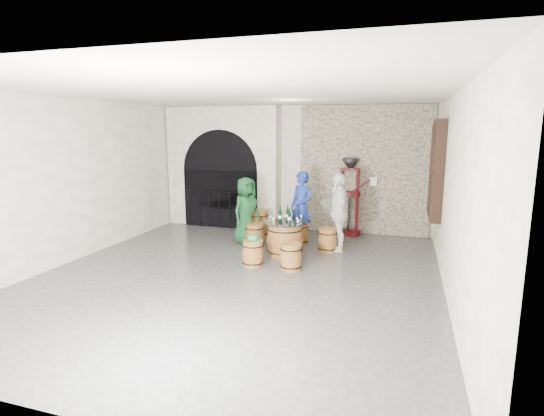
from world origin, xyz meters
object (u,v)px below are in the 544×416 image
(person_green, at_px, (246,211))
(wine_bottle_center, at_px, (289,217))
(person_blue, at_px, (301,207))
(barrel_stool_far, at_px, (299,233))
(barrel_stool_near_right, at_px, (291,257))
(barrel_table, at_px, (285,239))
(barrel_stool_left, at_px, (255,235))
(barrel_stool_near_left, at_px, (253,253))
(wine_bottle_left, at_px, (280,215))
(person_white, at_px, (339,212))
(wine_bottle_right, at_px, (288,214))
(corking_press, at_px, (349,191))
(side_barrel, at_px, (259,223))
(barrel_stool_right, at_px, (328,240))

(person_green, bearing_deg, wine_bottle_center, -97.22)
(person_blue, relative_size, wine_bottle_center, 5.12)
(barrel_stool_far, distance_m, barrel_stool_near_right, 1.89)
(barrel_table, height_order, barrel_stool_left, barrel_table)
(barrel_stool_far, distance_m, barrel_stool_near_left, 1.92)
(barrel_stool_near_right, height_order, wine_bottle_left, wine_bottle_left)
(person_white, height_order, wine_bottle_right, person_white)
(barrel_stool_far, bearing_deg, corking_press, 50.86)
(barrel_stool_near_left, bearing_deg, person_white, 48.17)
(person_blue, distance_m, person_white, 1.03)
(wine_bottle_left, height_order, side_barrel, wine_bottle_left)
(barrel_stool_near_left, relative_size, person_blue, 0.31)
(barrel_table, xyz_separation_m, barrel_stool_far, (0.07, 0.97, -0.10))
(barrel_stool_far, bearing_deg, wine_bottle_right, -94.37)
(side_barrel, bearing_deg, barrel_stool_near_left, -73.38)
(wine_bottle_center, relative_size, side_barrel, 0.49)
(barrel_table, height_order, person_white, person_white)
(wine_bottle_right, height_order, side_barrel, wine_bottle_right)
(barrel_stool_near_right, xyz_separation_m, wine_bottle_center, (-0.25, 0.81, 0.59))
(barrel_stool_far, height_order, person_white, person_white)
(barrel_stool_near_right, distance_m, corking_press, 3.25)
(barrel_stool_far, bearing_deg, barrel_stool_near_left, -103.67)
(barrel_stool_near_right, xyz_separation_m, side_barrel, (-1.41, 2.19, 0.08))
(barrel_stool_near_right, bearing_deg, side_barrel, 122.69)
(barrel_stool_near_left, relative_size, person_white, 0.30)
(wine_bottle_center, xyz_separation_m, side_barrel, (-1.16, 1.38, -0.51))
(wine_bottle_right, bearing_deg, barrel_stool_near_left, -110.27)
(barrel_table, xyz_separation_m, side_barrel, (-1.04, 1.30, -0.02))
(barrel_stool_near_left, distance_m, wine_bottle_right, 1.27)
(person_blue, xyz_separation_m, wine_bottle_right, (-0.07, -0.94, 0.01))
(barrel_stool_near_left, bearing_deg, wine_bottle_right, 69.73)
(barrel_stool_left, height_order, barrel_stool_far, same)
(barrel_stool_left, height_order, person_blue, person_blue)
(wine_bottle_right, bearing_deg, person_blue, 85.65)
(wine_bottle_left, bearing_deg, barrel_stool_left, 147.02)
(person_white, bearing_deg, barrel_stool_near_right, -35.85)
(barrel_stool_left, xyz_separation_m, barrel_stool_near_right, (1.21, -1.38, 0.00))
(barrel_stool_far, bearing_deg, person_white, -18.08)
(person_green, height_order, wine_bottle_center, person_green)
(barrel_stool_near_right, distance_m, person_blue, 2.11)
(barrel_stool_right, bearing_deg, wine_bottle_left, -150.23)
(person_blue, bearing_deg, corking_press, 75.12)
(barrel_stool_near_right, bearing_deg, person_white, 67.75)
(person_white, bearing_deg, side_barrel, -120.82)
(barrel_stool_left, height_order, wine_bottle_right, wine_bottle_right)
(person_green, relative_size, wine_bottle_left, 4.73)
(barrel_table, height_order, person_blue, person_blue)
(side_barrel, bearing_deg, person_blue, -9.67)
(person_white, xyz_separation_m, corking_press, (0.03, 1.50, 0.27))
(barrel_stool_left, relative_size, wine_bottle_center, 1.57)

